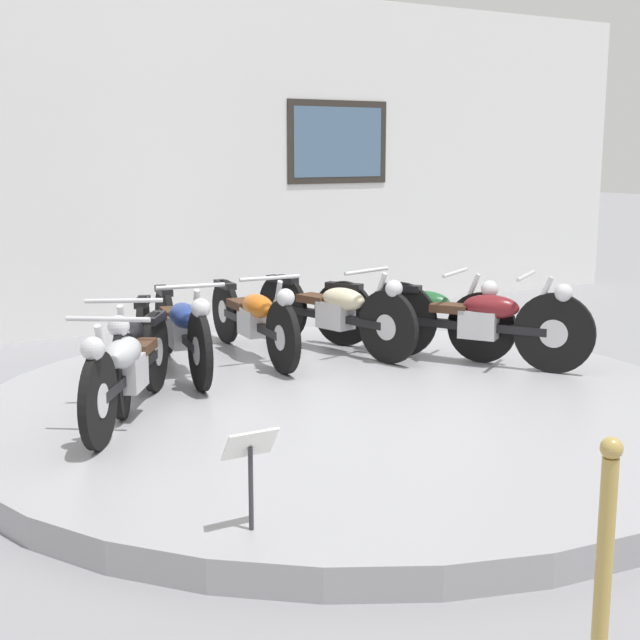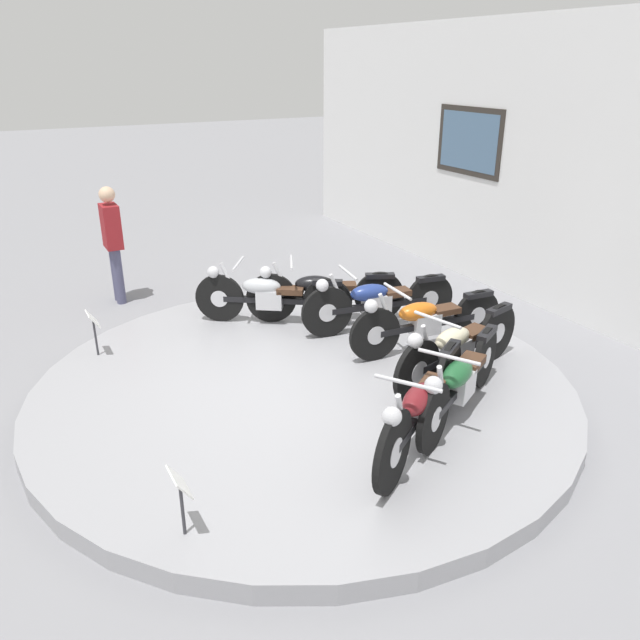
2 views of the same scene
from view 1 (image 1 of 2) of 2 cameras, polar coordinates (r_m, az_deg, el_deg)
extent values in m
plane|color=gray|center=(6.69, 1.59, -6.49)|extent=(60.00, 60.00, 0.00)
cylinder|color=#99999E|center=(6.67, 1.60, -5.75)|extent=(5.48, 5.48, 0.18)
cube|color=white|center=(10.17, -10.99, 10.10)|extent=(14.00, 0.20, 3.79)
cube|color=#2D2823|center=(11.10, 1.16, 11.31)|extent=(1.40, 0.02, 1.00)
cube|color=slate|center=(11.10, 1.17, 11.32)|extent=(1.24, 0.02, 0.84)
cylinder|color=black|center=(5.63, -13.99, -5.03)|extent=(0.39, 0.53, 0.61)
cylinder|color=silver|center=(5.63, -13.99, -5.03)|extent=(0.17, 0.21, 0.21)
cylinder|color=black|center=(6.89, -10.50, -2.01)|extent=(0.39, 0.53, 0.61)
cylinder|color=silver|center=(6.89, -10.50, -2.01)|extent=(0.17, 0.21, 0.21)
cube|color=black|center=(6.26, -12.07, -3.37)|extent=(0.76, 1.06, 0.07)
cube|color=silver|center=(6.21, -12.18, -3.28)|extent=(0.35, 0.38, 0.24)
ellipsoid|color=#B2B5BA|center=(6.08, -12.51, -2.05)|extent=(0.45, 0.52, 0.20)
cube|color=#472D1E|center=(6.43, -11.57, -1.69)|extent=(0.35, 0.38, 0.07)
cube|color=black|center=(6.84, -10.58, 0.10)|extent=(0.29, 0.35, 0.06)
cylinder|color=silver|center=(5.72, -13.62, -2.71)|extent=(0.18, 0.23, 0.54)
cylinder|color=silver|center=(5.77, -13.41, 0.05)|extent=(0.46, 0.33, 0.03)
sphere|color=silver|center=(5.50, -14.35, -1.79)|extent=(0.15, 0.15, 0.15)
cylinder|color=black|center=(6.24, -12.57, -3.35)|extent=(0.32, 0.59, 0.63)
cylinder|color=silver|center=(6.24, -12.57, -3.35)|extent=(0.15, 0.23, 0.22)
cylinder|color=black|center=(7.55, -11.23, -0.85)|extent=(0.32, 0.59, 0.63)
cylinder|color=silver|center=(7.55, -11.23, -0.85)|extent=(0.15, 0.23, 0.22)
cube|color=black|center=(6.89, -11.83, -1.98)|extent=(0.59, 1.15, 0.07)
cube|color=silver|center=(6.85, -11.88, -1.89)|extent=(0.32, 0.37, 0.24)
ellipsoid|color=black|center=(6.72, -12.03, -0.74)|extent=(0.40, 0.53, 0.20)
cube|color=#472D1E|center=(7.08, -11.67, -0.48)|extent=(0.32, 0.37, 0.07)
cube|color=black|center=(7.50, -11.30, 1.15)|extent=(0.24, 0.37, 0.06)
cylinder|color=silver|center=(6.34, -12.46, -1.26)|extent=(0.15, 0.25, 0.54)
cylinder|color=silver|center=(6.40, -12.43, 1.22)|extent=(0.50, 0.26, 0.03)
sphere|color=silver|center=(6.11, -12.77, -0.39)|extent=(0.15, 0.15, 0.15)
cylinder|color=black|center=(6.84, -7.70, -1.96)|extent=(0.15, 0.62, 0.62)
cylinder|color=silver|center=(6.84, -7.70, -1.96)|extent=(0.10, 0.23, 0.22)
cylinder|color=black|center=(8.13, -9.91, 0.02)|extent=(0.15, 0.62, 0.62)
cylinder|color=silver|center=(8.13, -9.91, 0.02)|extent=(0.10, 0.23, 0.22)
cube|color=black|center=(7.48, -8.90, -0.88)|extent=(0.27, 1.24, 0.07)
cube|color=silver|center=(7.44, -8.84, -0.79)|extent=(0.25, 0.35, 0.24)
ellipsoid|color=navy|center=(7.31, -8.71, 0.29)|extent=(0.29, 0.51, 0.20)
cube|color=#472D1E|center=(7.66, -9.28, 0.45)|extent=(0.25, 0.35, 0.07)
cube|color=black|center=(8.08, -9.97, 1.87)|extent=(0.16, 0.37, 0.06)
cylinder|color=silver|center=(6.94, -8.02, -0.09)|extent=(0.08, 0.25, 0.54)
cylinder|color=silver|center=(7.00, -8.28, 2.15)|extent=(0.54, 0.12, 0.03)
sphere|color=silver|center=(6.71, -7.65, 0.77)|extent=(0.15, 0.15, 0.15)
cylinder|color=black|center=(7.30, -2.39, -1.13)|extent=(0.10, 0.61, 0.60)
cylinder|color=silver|center=(7.30, -2.39, -1.13)|extent=(0.08, 0.22, 0.21)
cylinder|color=black|center=(8.53, -6.07, 0.56)|extent=(0.10, 0.61, 0.60)
cylinder|color=silver|center=(8.53, -6.07, 0.56)|extent=(0.08, 0.22, 0.21)
cube|color=black|center=(7.91, -4.37, -0.22)|extent=(0.15, 1.24, 0.07)
cube|color=silver|center=(7.87, -4.27, -0.12)|extent=(0.22, 0.33, 0.24)
ellipsoid|color=#D16619|center=(7.75, -4.01, 0.91)|extent=(0.25, 0.49, 0.20)
cube|color=#472D1E|center=(8.09, -4.97, 1.03)|extent=(0.22, 0.33, 0.07)
cube|color=black|center=(8.49, -6.10, 2.27)|extent=(0.12, 0.37, 0.06)
cylinder|color=silver|center=(7.40, -2.87, 0.60)|extent=(0.06, 0.25, 0.54)
cylinder|color=silver|center=(7.45, -3.22, 2.70)|extent=(0.54, 0.07, 0.03)
sphere|color=silver|center=(7.19, -2.22, 1.44)|extent=(0.15, 0.15, 0.15)
cylinder|color=black|center=(7.66, 4.38, -0.45)|extent=(0.21, 0.63, 0.64)
cylinder|color=silver|center=(7.66, 4.38, -0.45)|extent=(0.12, 0.23, 0.22)
cylinder|color=black|center=(8.59, -2.41, 0.81)|extent=(0.21, 0.63, 0.64)
cylinder|color=silver|center=(8.59, -2.41, 0.81)|extent=(0.12, 0.23, 0.22)
cube|color=black|center=(8.11, 0.79, 0.22)|extent=(0.37, 1.22, 0.07)
cube|color=silver|center=(8.08, 0.99, 0.32)|extent=(0.27, 0.36, 0.24)
ellipsoid|color=beige|center=(7.98, 1.50, 1.35)|extent=(0.33, 0.52, 0.20)
cube|color=#472D1E|center=(8.24, -0.30, 1.37)|extent=(0.27, 0.36, 0.07)
cube|color=black|center=(8.55, -2.43, 2.60)|extent=(0.19, 0.37, 0.06)
cylinder|color=silver|center=(7.72, 3.57, 1.16)|extent=(0.10, 0.25, 0.54)
cylinder|color=silver|center=(7.75, 3.00, 3.15)|extent=(0.53, 0.16, 0.03)
sphere|color=silver|center=(7.56, 4.75, 2.02)|extent=(0.15, 0.15, 0.15)
cylinder|color=black|center=(7.81, 10.30, -0.48)|extent=(0.35, 0.56, 0.61)
cylinder|color=silver|center=(7.81, 10.30, -0.48)|extent=(0.16, 0.22, 0.21)
cylinder|color=black|center=(8.34, 1.54, 0.42)|extent=(0.35, 0.56, 0.61)
cylinder|color=silver|center=(8.34, 1.54, 0.42)|extent=(0.16, 0.22, 0.21)
cube|color=black|center=(8.05, 5.78, -0.01)|extent=(0.68, 1.11, 0.07)
cube|color=silver|center=(8.03, 6.04, 0.10)|extent=(0.33, 0.38, 0.24)
ellipsoid|color=#1E562D|center=(7.97, 6.72, 1.16)|extent=(0.43, 0.53, 0.20)
cube|color=#472D1E|center=(8.12, 4.38, 1.10)|extent=(0.33, 0.38, 0.07)
cube|color=black|center=(8.30, 1.55, 2.18)|extent=(0.27, 0.36, 0.06)
cylinder|color=silver|center=(7.82, 9.33, 1.06)|extent=(0.16, 0.24, 0.54)
cylinder|color=silver|center=(7.82, 8.64, 3.01)|extent=(0.48, 0.30, 0.03)
sphere|color=silver|center=(7.73, 10.81, 1.95)|extent=(0.15, 0.15, 0.15)
cylinder|color=black|center=(7.56, 14.76, -0.82)|extent=(0.41, 0.59, 0.67)
cylinder|color=silver|center=(7.56, 14.76, -0.82)|extent=(0.18, 0.23, 0.23)
cylinder|color=black|center=(7.93, 5.18, 0.03)|extent=(0.41, 0.59, 0.67)
cylinder|color=silver|center=(7.93, 5.18, 0.03)|extent=(0.18, 0.23, 0.23)
cube|color=black|center=(7.72, 9.85, -0.38)|extent=(0.74, 1.07, 0.07)
cube|color=silver|center=(7.70, 10.14, -0.26)|extent=(0.34, 0.38, 0.24)
ellipsoid|color=maroon|center=(7.65, 10.90, 0.85)|extent=(0.45, 0.52, 0.20)
cube|color=#472D1E|center=(7.75, 8.33, 0.77)|extent=(0.34, 0.38, 0.07)
cube|color=black|center=(7.88, 5.21, 2.06)|extent=(0.28, 0.36, 0.06)
cylinder|color=silver|center=(7.55, 13.73, 0.77)|extent=(0.17, 0.23, 0.54)
cylinder|color=silver|center=(7.54, 13.02, 2.78)|extent=(0.47, 0.32, 0.03)
sphere|color=silver|center=(7.49, 15.33, 1.69)|extent=(0.15, 0.15, 0.15)
cylinder|color=#333338|center=(4.37, -4.45, -10.71)|extent=(0.02, 0.02, 0.42)
cube|color=white|center=(4.30, -4.49, -7.92)|extent=(0.26, 0.11, 0.15)
cylinder|color=tan|center=(3.44, 17.64, -15.90)|extent=(0.06, 0.06, 0.95)
sphere|color=tan|center=(3.24, 18.16, -7.81)|extent=(0.08, 0.08, 0.08)
camera|label=2|loc=(9.02, 42.62, 15.98)|focal=35.00mm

